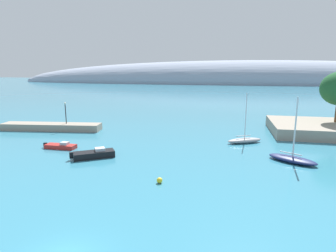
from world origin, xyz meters
TOP-DOWN VIEW (x-y plane):
  - shore_outcrop at (26.80, 39.99)m, footprint 19.34×13.95m
  - breakwater_rocks at (-22.46, 32.83)m, footprint 18.51×5.32m
  - distant_ridge at (24.57, 207.91)m, footprint 374.60×50.49m
  - sailboat_grey_near_shore at (12.07, 30.61)m, footprint 5.75×4.06m
  - sailboat_navy_mid_mooring at (17.31, 22.42)m, footprint 6.09×5.03m
  - motorboat_red_foreground at (-13.82, 22.06)m, footprint 4.91×1.51m
  - motorboat_black_alongside_breakwater at (-7.17, 19.08)m, footprint 5.22×4.29m
  - mooring_buoy_yellow at (2.95, 12.79)m, footprint 0.59×0.59m
  - harbor_lamp_post at (-19.69, 33.36)m, footprint 0.36×0.36m

SIDE VIEW (x-z plane):
  - distant_ridge at x=24.57m, z-range -17.08..17.08m
  - mooring_buoy_yellow at x=2.95m, z-range 0.00..0.59m
  - motorboat_red_foreground at x=-13.82m, z-range -0.15..0.82m
  - sailboat_grey_near_shore at x=12.07m, z-range -3.36..4.26m
  - sailboat_navy_mid_mooring at x=17.31m, z-range -3.54..4.44m
  - motorboat_black_alongside_breakwater at x=-7.17m, z-range -0.16..1.07m
  - breakwater_rocks at x=-22.46m, z-range 0.00..1.25m
  - shore_outcrop at x=26.80m, z-range 0.00..1.85m
  - harbor_lamp_post at x=-19.69m, z-range 1.74..5.66m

